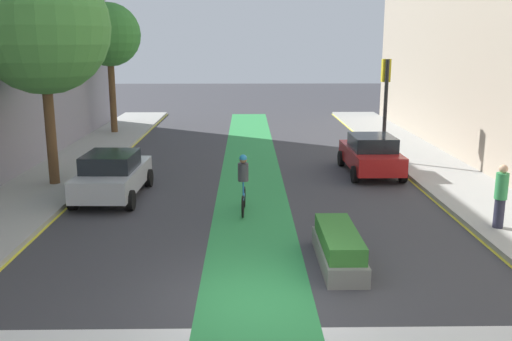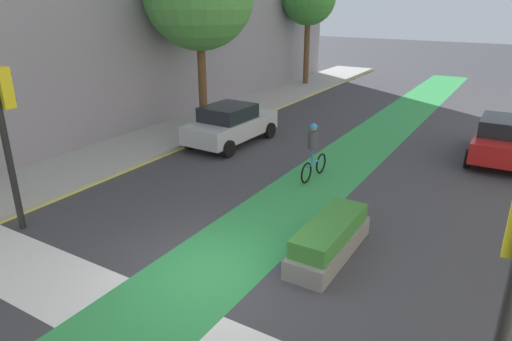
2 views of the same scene
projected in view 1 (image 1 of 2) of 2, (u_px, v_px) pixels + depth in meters
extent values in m
plane|color=#38383D|center=(259.00, 301.00, 11.42)|extent=(120.00, 120.00, 0.00)
cube|color=#2D8C47|center=(256.00, 301.00, 11.42)|extent=(2.40, 60.00, 0.01)
cylinder|color=black|center=(385.00, 112.00, 23.74)|extent=(0.16, 0.16, 4.44)
cube|color=gold|center=(386.00, 70.00, 23.55)|extent=(0.35, 0.28, 0.95)
sphere|color=#3F0A0A|center=(386.00, 63.00, 23.61)|extent=(0.20, 0.20, 0.20)
sphere|color=yellow|center=(385.00, 70.00, 23.68)|extent=(0.20, 0.20, 0.20)
sphere|color=#0C3814|center=(385.00, 77.00, 23.75)|extent=(0.20, 0.20, 0.20)
cube|color=#A51919|center=(370.00, 157.00, 22.28)|extent=(1.84, 4.22, 0.70)
cube|color=black|center=(372.00, 143.00, 21.95)|extent=(1.62, 2.02, 0.55)
cylinder|color=black|center=(341.00, 158.00, 23.77)|extent=(0.23, 0.64, 0.64)
cylinder|color=black|center=(383.00, 158.00, 23.82)|extent=(0.23, 0.64, 0.64)
cylinder|color=black|center=(355.00, 174.00, 20.91)|extent=(0.23, 0.64, 0.64)
cylinder|color=black|center=(403.00, 174.00, 20.95)|extent=(0.23, 0.64, 0.64)
cube|color=#B2B7BF|center=(113.00, 178.00, 18.86)|extent=(1.91, 4.25, 0.70)
cube|color=black|center=(111.00, 161.00, 18.53)|extent=(1.65, 2.04, 0.55)
cylinder|color=black|center=(100.00, 178.00, 20.38)|extent=(0.24, 0.65, 0.64)
cylinder|color=black|center=(149.00, 178.00, 20.37)|extent=(0.24, 0.65, 0.64)
cylinder|color=black|center=(73.00, 200.00, 17.52)|extent=(0.24, 0.65, 0.64)
cylinder|color=black|center=(130.00, 200.00, 17.50)|extent=(0.24, 0.65, 0.64)
torus|color=black|center=(244.00, 197.00, 17.79)|extent=(0.09, 0.68, 0.68)
torus|color=black|center=(243.00, 207.00, 16.77)|extent=(0.09, 0.68, 0.68)
cylinder|color=#2672BF|center=(244.00, 196.00, 17.24)|extent=(0.10, 0.95, 0.06)
cylinder|color=#2672BF|center=(243.00, 189.00, 17.04)|extent=(0.05, 0.05, 0.50)
cylinder|color=#3F3F47|center=(243.00, 172.00, 16.92)|extent=(0.32, 0.32, 0.55)
sphere|color=#8C6647|center=(243.00, 160.00, 16.83)|extent=(0.22, 0.22, 0.22)
sphere|color=#268CCC|center=(243.00, 158.00, 16.82)|extent=(0.23, 0.23, 0.23)
cylinder|color=#262638|center=(499.00, 213.00, 15.40)|extent=(0.28, 0.28, 0.82)
cylinder|color=#338C4C|center=(502.00, 186.00, 15.22)|extent=(0.34, 0.34, 0.73)
sphere|color=tan|center=(503.00, 169.00, 15.12)|extent=(0.24, 0.24, 0.24)
cylinder|color=brown|center=(51.00, 130.00, 19.89)|extent=(0.36, 0.36, 3.89)
sphere|color=#478C3D|center=(42.00, 27.00, 19.09)|extent=(4.61, 4.61, 4.61)
cylinder|color=brown|center=(113.00, 95.00, 31.33)|extent=(0.36, 0.36, 4.17)
sphere|color=#387F33|center=(109.00, 35.00, 30.59)|extent=(3.44, 3.44, 3.44)
cube|color=slate|center=(338.00, 255.00, 13.29)|extent=(0.92, 2.91, 0.45)
cube|color=#33722D|center=(339.00, 238.00, 13.20)|extent=(0.83, 2.61, 0.40)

